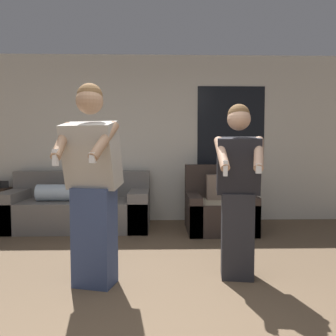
{
  "coord_description": "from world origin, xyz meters",
  "views": [
    {
      "loc": [
        0.11,
        -2.03,
        1.19
      ],
      "look_at": [
        0.18,
        0.85,
        1.02
      ],
      "focal_mm": 35.0,
      "sensor_mm": 36.0,
      "label": 1
    }
  ],
  "objects_px": {
    "couch": "(79,208)",
    "person_right": "(238,191)",
    "person_left": "(92,185)",
    "armchair": "(219,209)"
  },
  "relations": [
    {
      "from": "couch",
      "to": "person_right",
      "type": "distance_m",
      "value": 2.81
    },
    {
      "from": "couch",
      "to": "person_left",
      "type": "height_order",
      "value": "person_left"
    },
    {
      "from": "armchair",
      "to": "person_left",
      "type": "relative_size",
      "value": 0.54
    },
    {
      "from": "armchair",
      "to": "person_right",
      "type": "xyz_separation_m",
      "value": [
        -0.15,
        -1.76,
        0.49
      ]
    },
    {
      "from": "person_right",
      "to": "person_left",
      "type": "bearing_deg",
      "value": -173.28
    },
    {
      "from": "couch",
      "to": "armchair",
      "type": "height_order",
      "value": "armchair"
    },
    {
      "from": "person_left",
      "to": "person_right",
      "type": "relative_size",
      "value": 1.09
    },
    {
      "from": "armchair",
      "to": "person_right",
      "type": "relative_size",
      "value": 0.59
    },
    {
      "from": "couch",
      "to": "person_left",
      "type": "xyz_separation_m",
      "value": [
        0.65,
        -2.12,
        0.58
      ]
    },
    {
      "from": "couch",
      "to": "armchair",
      "type": "relative_size",
      "value": 2.25
    }
  ]
}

